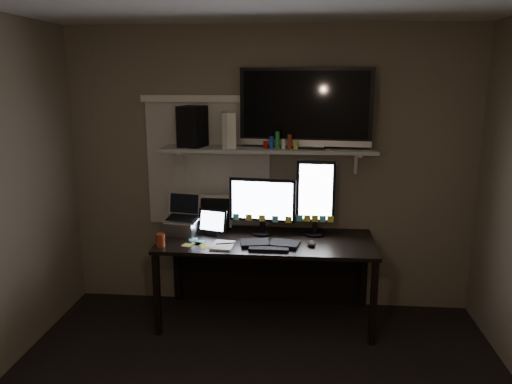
# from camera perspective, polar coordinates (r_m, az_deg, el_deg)

# --- Properties ---
(back_wall) EXTENTS (3.60, 0.00, 3.60)m
(back_wall) POSITION_cam_1_polar(r_m,az_deg,el_deg) (4.44, 1.57, 2.46)
(back_wall) COLOR #716551
(back_wall) RESTS_ON floor
(window_blinds) EXTENTS (1.10, 0.02, 1.10)m
(window_blinds) POSITION_cam_1_polar(r_m,az_deg,el_deg) (4.48, -5.49, 3.16)
(window_blinds) COLOR silver
(window_blinds) RESTS_ON back_wall
(desk) EXTENTS (1.80, 0.75, 0.73)m
(desk) POSITION_cam_1_polar(r_m,az_deg,el_deg) (4.38, 1.30, -7.15)
(desk) COLOR black
(desk) RESTS_ON floor
(wall_shelf) EXTENTS (1.80, 0.35, 0.03)m
(wall_shelf) POSITION_cam_1_polar(r_m,az_deg,el_deg) (4.23, 1.43, 4.88)
(wall_shelf) COLOR #A5A6A1
(wall_shelf) RESTS_ON back_wall
(monitor_landscape) EXTENTS (0.58, 0.12, 0.50)m
(monitor_landscape) POSITION_cam_1_polar(r_m,az_deg,el_deg) (4.28, 0.74, -1.62)
(monitor_landscape) COLOR black
(monitor_landscape) RESTS_ON desk
(monitor_portrait) EXTENTS (0.33, 0.07, 0.66)m
(monitor_portrait) POSITION_cam_1_polar(r_m,az_deg,el_deg) (4.27, 6.81, -0.66)
(monitor_portrait) COLOR black
(monitor_portrait) RESTS_ON desk
(keyboard) EXTENTS (0.48, 0.19, 0.03)m
(keyboard) POSITION_cam_1_polar(r_m,az_deg,el_deg) (4.06, 1.58, -5.93)
(keyboard) COLOR black
(keyboard) RESTS_ON desk
(mouse) EXTENTS (0.08, 0.11, 0.04)m
(mouse) POSITION_cam_1_polar(r_m,az_deg,el_deg) (4.07, 6.37, -5.92)
(mouse) COLOR black
(mouse) RESTS_ON desk
(notepad) EXTENTS (0.18, 0.24, 0.01)m
(notepad) POSITION_cam_1_polar(r_m,az_deg,el_deg) (4.06, -3.83, -6.10)
(notepad) COLOR white
(notepad) RESTS_ON desk
(tablet) EXTENTS (0.28, 0.17, 0.23)m
(tablet) POSITION_cam_1_polar(r_m,az_deg,el_deg) (4.32, -4.99, -3.45)
(tablet) COLOR black
(tablet) RESTS_ON desk
(file_sorter) EXTENTS (0.25, 0.12, 0.31)m
(file_sorter) POSITION_cam_1_polar(r_m,az_deg,el_deg) (4.46, -4.60, -2.35)
(file_sorter) COLOR black
(file_sorter) RESTS_ON desk
(laptop) EXTENTS (0.34, 0.29, 0.34)m
(laptop) POSITION_cam_1_polar(r_m,az_deg,el_deg) (4.36, -8.47, -2.63)
(laptop) COLOR silver
(laptop) RESTS_ON desk
(cup) EXTENTS (0.08, 0.08, 0.11)m
(cup) POSITION_cam_1_polar(r_m,az_deg,el_deg) (4.10, -10.86, -5.42)
(cup) COLOR maroon
(cup) RESTS_ON desk
(sticky_notes) EXTENTS (0.39, 0.33, 0.00)m
(sticky_notes) POSITION_cam_1_polar(r_m,az_deg,el_deg) (4.15, -7.09, -5.79)
(sticky_notes) COLOR #D3D339
(sticky_notes) RESTS_ON desk
(tv) EXTENTS (1.11, 0.31, 0.66)m
(tv) POSITION_cam_1_polar(r_m,az_deg,el_deg) (4.21, 5.68, 9.51)
(tv) COLOR black
(tv) RESTS_ON wall_shelf
(game_console) EXTENTS (0.15, 0.26, 0.30)m
(game_console) POSITION_cam_1_polar(r_m,az_deg,el_deg) (4.26, -3.13, 7.14)
(game_console) COLOR silver
(game_console) RESTS_ON wall_shelf
(speaker) EXTENTS (0.24, 0.27, 0.35)m
(speaker) POSITION_cam_1_polar(r_m,az_deg,el_deg) (4.30, -7.27, 7.44)
(speaker) COLOR black
(speaker) RESTS_ON wall_shelf
(bottles) EXTENTS (0.24, 0.11, 0.15)m
(bottles) POSITION_cam_1_polar(r_m,az_deg,el_deg) (4.15, 2.82, 5.95)
(bottles) COLOR #A50F0C
(bottles) RESTS_ON wall_shelf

